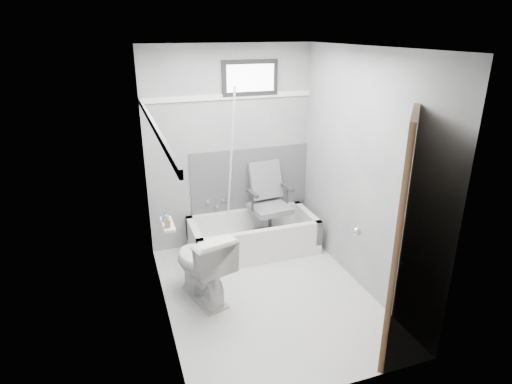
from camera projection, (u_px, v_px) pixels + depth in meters
name	position (u px, v px, depth m)	size (l,w,h in m)	color
floor	(267.00, 295.00, 4.37)	(2.60, 2.60, 0.00)	white
ceiling	(270.00, 47.00, 3.51)	(2.60, 2.60, 0.00)	silver
wall_back	(230.00, 149.00, 5.08)	(2.00, 0.02, 2.40)	gray
wall_front	(338.00, 249.00, 2.79)	(2.00, 0.02, 2.40)	gray
wall_left	(158.00, 198.00, 3.63)	(0.02, 2.60, 2.40)	gray
wall_right	(363.00, 173.00, 4.24)	(0.02, 2.60, 2.40)	gray
bathtub	(253.00, 235.00, 5.16)	(1.50, 0.70, 0.42)	white
office_chair	(270.00, 203.00, 5.14)	(0.53, 0.53, 0.92)	slate
toilet	(202.00, 265.00, 4.20)	(0.43, 0.76, 0.75)	white
door	(452.00, 251.00, 3.18)	(0.78, 0.78, 2.00)	#56301F
window	(250.00, 78.00, 4.85)	(0.66, 0.04, 0.40)	black
backerboard	(250.00, 179.00, 5.29)	(1.50, 0.02, 0.78)	#4C4C4F
trim_back	(229.00, 97.00, 4.85)	(2.00, 0.02, 0.06)	white
trim_left	(154.00, 126.00, 3.41)	(0.02, 2.60, 0.06)	white
pole	(231.00, 168.00, 4.91)	(0.02, 0.02, 1.95)	silver
shelf	(168.00, 224.00, 3.84)	(0.10, 0.32, 0.03)	silver
soap_bottle_a	(167.00, 221.00, 3.74)	(0.05, 0.05, 0.11)	olive
soap_bottle_b	(165.00, 216.00, 3.87)	(0.07, 0.07, 0.09)	#476B82
faucet	(216.00, 203.00, 5.23)	(0.26, 0.10, 0.16)	silver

